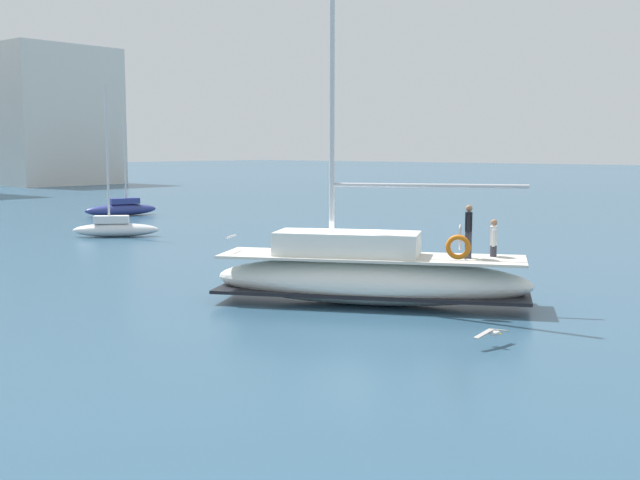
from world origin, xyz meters
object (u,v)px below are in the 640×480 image
(main_sailboat, at_px, (368,274))
(moored_catamaran, at_px, (115,227))
(seagull, at_px, (492,333))
(moored_cutter_left, at_px, (121,208))

(main_sailboat, relative_size, moored_catamaran, 1.65)
(moored_catamaran, bearing_deg, main_sailboat, -105.74)
(moored_catamaran, xyz_separation_m, seagull, (-8.27, -26.58, -0.19))
(moored_catamaran, bearing_deg, moored_cutter_left, 52.78)
(moored_cutter_left, relative_size, seagull, 5.26)
(seagull, bearing_deg, moored_catamaran, 72.71)
(main_sailboat, relative_size, moored_cutter_left, 2.10)
(main_sailboat, distance_m, seagull, 5.89)
(seagull, bearing_deg, moored_cutter_left, 66.25)
(moored_catamaran, relative_size, moored_cutter_left, 1.27)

